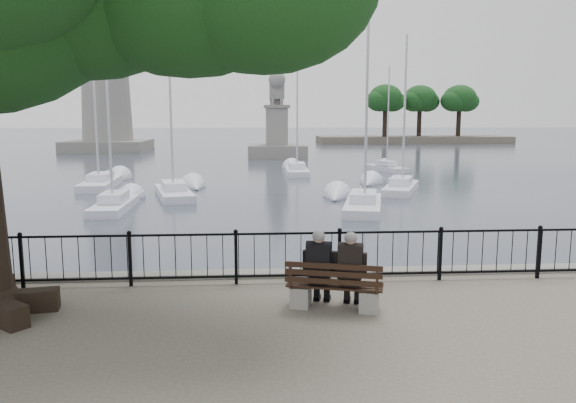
{
  "coord_description": "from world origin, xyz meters",
  "views": [
    {
      "loc": [
        -0.7,
        -8.01,
        3.2
      ],
      "look_at": [
        0.0,
        2.5,
        1.6
      ],
      "focal_mm": 35.0,
      "sensor_mm": 36.0,
      "label": 1
    }
  ],
  "objects": [
    {
      "name": "harbor",
      "position": [
        0.0,
        3.0,
        -0.5
      ],
      "size": [
        260.0,
        260.0,
        1.2
      ],
      "color": "slate",
      "rests_on": "ground"
    },
    {
      "name": "railing",
      "position": [
        0.0,
        2.5,
        0.56
      ],
      "size": [
        22.06,
        0.06,
        1.0
      ],
      "color": "black",
      "rests_on": "ground"
    },
    {
      "name": "bench",
      "position": [
        0.67,
        0.95,
        0.29
      ],
      "size": [
        1.67,
        0.9,
        0.84
      ],
      "color": "slate",
      "rests_on": "ground"
    },
    {
      "name": "person_left",
      "position": [
        0.44,
        1.11,
        0.62
      ],
      "size": [
        0.5,
        0.73,
        1.34
      ],
      "color": "black",
      "rests_on": "ground"
    },
    {
      "name": "person_right",
      "position": [
        0.95,
        0.97,
        0.62
      ],
      "size": [
        0.5,
        0.73,
        1.34
      ],
      "color": "black",
      "rests_on": "ground"
    },
    {
      "name": "lighthouse",
      "position": [
        -18.0,
        62.0,
        11.23
      ],
      "size": [
        9.47,
        9.47,
        29.15
      ],
      "color": "slate",
      "rests_on": "ground"
    },
    {
      "name": "lion_monument",
      "position": [
        2.0,
        49.93,
        1.19
      ],
      "size": [
        5.92,
        5.92,
        8.75
      ],
      "color": "slate",
      "rests_on": "ground"
    },
    {
      "name": "sailboat_a",
      "position": [
        -6.89,
        17.53,
        -0.7
      ],
      "size": [
        1.44,
        4.97,
        9.54
      ],
      "color": "silver",
      "rests_on": "ground"
    },
    {
      "name": "sailboat_b",
      "position": [
        -4.74,
        21.5,
        -0.68
      ],
      "size": [
        2.83,
        5.82,
        11.0
      ],
      "color": "silver",
      "rests_on": "ground"
    },
    {
      "name": "sailboat_c",
      "position": [
        4.38,
        16.8,
        -0.67
      ],
      "size": [
        2.81,
        5.78,
        11.51
      ],
      "color": "silver",
      "rests_on": "ground"
    },
    {
      "name": "sailboat_d",
      "position": [
        7.74,
        22.85,
        -0.73
      ],
      "size": [
        3.41,
        5.59,
        8.77
      ],
      "color": "silver",
      "rests_on": "ground"
    },
    {
      "name": "sailboat_e",
      "position": [
        -9.7,
        26.03,
        -0.6
      ],
      "size": [
        2.0,
        6.0,
        14.27
      ],
      "color": "silver",
      "rests_on": "ground"
    },
    {
      "name": "sailboat_f",
      "position": [
        2.68,
        33.07,
        -0.68
      ],
      "size": [
        1.7,
        5.64,
        11.22
      ],
      "color": "silver",
      "rests_on": "ground"
    },
    {
      "name": "sailboat_g",
      "position": [
        9.86,
        35.09,
        -0.72
      ],
      "size": [
        2.74,
        4.78,
        8.12
      ],
      "color": "silver",
      "rests_on": "ground"
    },
    {
      "name": "far_shore",
      "position": [
        25.54,
        79.46,
        3.0
      ],
      "size": [
        30.0,
        8.6,
        9.18
      ],
      "color": "#534E43",
      "rests_on": "ground"
    }
  ]
}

